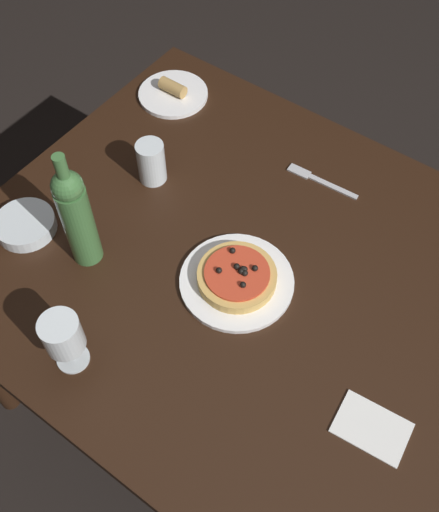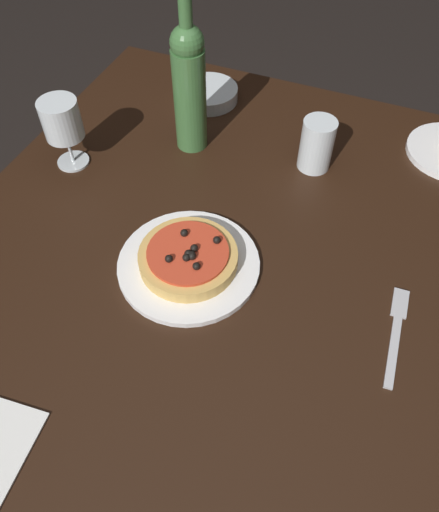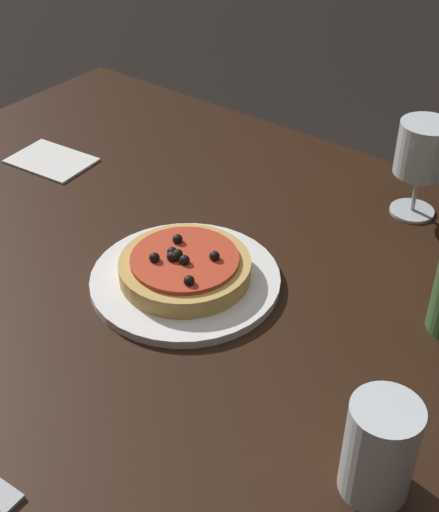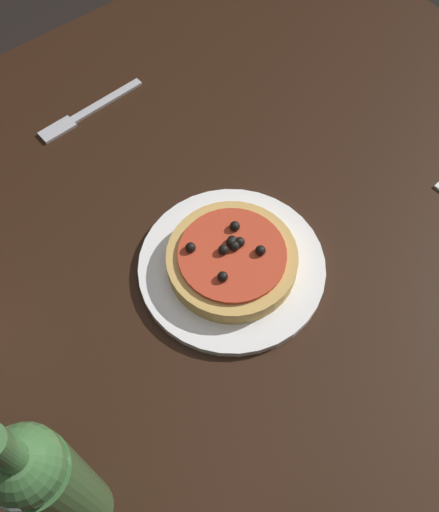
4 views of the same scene
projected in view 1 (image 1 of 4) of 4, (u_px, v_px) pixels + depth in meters
The scene contains 11 objects.
ground_plane at pixel (240, 390), 1.97m from camera, with size 14.00×14.00×0.00m, color black.
dining_table at pixel (248, 286), 1.43m from camera, with size 1.29×1.06×0.73m.
dinner_plate at pixel (235, 280), 1.34m from camera, with size 0.26×0.26×0.01m.
pizza at pixel (235, 275), 1.32m from camera, with size 0.18×0.18×0.04m.
wine_glass at pixel (63, 336), 1.15m from camera, with size 0.08×0.08×0.15m.
wine_bottle at pixel (76, 215), 1.26m from camera, with size 0.07×0.07×0.32m.
water_cup at pixel (151, 162), 1.47m from camera, with size 0.07×0.07×0.11m.
side_bowl at pixel (25, 225), 1.41m from camera, with size 0.14×0.14×0.03m.
fork at pixel (318, 180), 1.51m from camera, with size 0.19×0.03×0.00m.
side_plate at pixel (173, 93), 1.68m from camera, with size 0.20×0.20×0.05m.
paper_napkin at pixel (372, 428), 1.15m from camera, with size 0.15×0.11×0.00m.
Camera 1 is at (0.39, -0.65, 1.87)m, focal length 42.00 mm.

